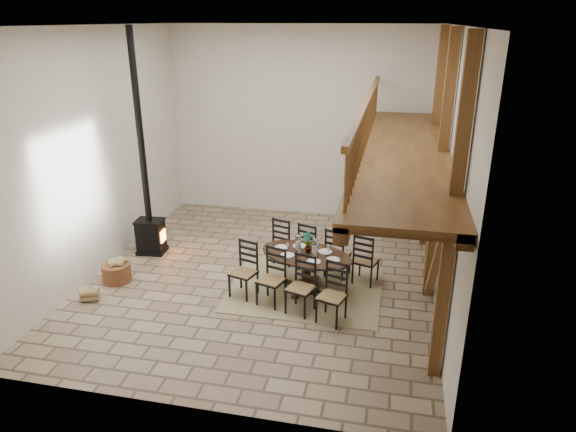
% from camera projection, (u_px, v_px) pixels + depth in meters
% --- Properties ---
extents(ground, '(8.00, 8.00, 0.00)m').
position_uv_depth(ground, '(263.00, 277.00, 10.86)').
color(ground, '#9D8768').
rests_on(ground, ground).
extents(room_shell, '(7.02, 8.02, 5.01)m').
position_uv_depth(room_shell, '(322.00, 139.00, 9.54)').
color(room_shell, beige).
rests_on(room_shell, ground).
extents(rug, '(3.00, 2.50, 0.02)m').
position_uv_depth(rug, '(306.00, 288.00, 10.38)').
color(rug, tan).
rests_on(rug, ground).
extents(dining_table, '(2.86, 2.71, 1.22)m').
position_uv_depth(dining_table, '(306.00, 271.00, 10.24)').
color(dining_table, black).
rests_on(dining_table, ground).
extents(wood_stove, '(0.66, 0.53, 5.00)m').
position_uv_depth(wood_stove, '(148.00, 207.00, 11.59)').
color(wood_stove, black).
rests_on(wood_stove, ground).
extents(log_basket, '(0.59, 0.59, 0.48)m').
position_uv_depth(log_basket, '(116.00, 272.00, 10.62)').
color(log_basket, brown).
rests_on(log_basket, ground).
extents(log_stack, '(0.40, 0.34, 0.23)m').
position_uv_depth(log_stack, '(90.00, 295.00, 9.92)').
color(log_stack, tan).
rests_on(log_stack, ground).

